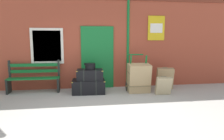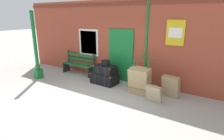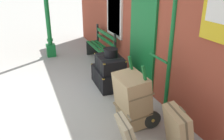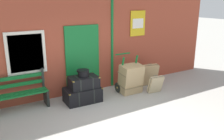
{
  "view_description": "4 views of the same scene",
  "coord_description": "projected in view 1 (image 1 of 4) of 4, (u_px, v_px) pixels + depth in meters",
  "views": [
    {
      "loc": [
        -0.47,
        -4.61,
        1.69
      ],
      "look_at": [
        0.46,
        1.56,
        0.74
      ],
      "focal_mm": 33.24,
      "sensor_mm": 36.0,
      "label": 1
    },
    {
      "loc": [
        3.72,
        -3.91,
        2.6
      ],
      "look_at": [
        0.07,
        1.8,
        0.59
      ],
      "focal_mm": 29.68,
      "sensor_mm": 36.0,
      "label": 2
    },
    {
      "loc": [
        4.58,
        -0.08,
        2.49
      ],
      "look_at": [
        0.18,
        1.66,
        0.57
      ],
      "focal_mm": 37.63,
      "sensor_mm": 36.0,
      "label": 3
    },
    {
      "loc": [
        -2.87,
        -4.18,
        2.83
      ],
      "look_at": [
        0.63,
        1.59,
        0.85
      ],
      "focal_mm": 38.81,
      "sensor_mm": 36.0,
      "label": 4
    }
  ],
  "objects": [
    {
      "name": "ground_plane",
      "position": [
        103.0,
        112.0,
        4.83
      ],
      "size": [
        60.0,
        60.0,
        0.0
      ],
      "primitive_type": "plane",
      "color": "#A3A099"
    },
    {
      "name": "brick_facade",
      "position": [
        94.0,
        41.0,
        7.13
      ],
      "size": [
        10.4,
        0.35,
        3.2
      ],
      "color": "#9E422D",
      "rests_on": "ground"
    },
    {
      "name": "suitcase_olive",
      "position": [
        164.0,
        86.0,
        6.25
      ],
      "size": [
        0.48,
        0.32,
        0.57
      ],
      "color": "tan",
      "rests_on": "ground"
    },
    {
      "name": "large_brown_trunk",
      "position": [
        139.0,
        78.0,
        6.52
      ],
      "size": [
        0.7,
        0.54,
        0.93
      ],
      "color": "tan",
      "rests_on": "ground"
    },
    {
      "name": "platform_bench",
      "position": [
        34.0,
        78.0,
        6.59
      ],
      "size": [
        1.6,
        0.43,
        1.01
      ],
      "color": "#146B2D",
      "rests_on": "ground"
    },
    {
      "name": "round_hatbox",
      "position": [
        90.0,
        66.0,
        6.42
      ],
      "size": [
        0.35,
        0.33,
        0.2
      ],
      "color": "black",
      "rests_on": "steamer_trunk_middle"
    },
    {
      "name": "porters_trolley",
      "position": [
        137.0,
        83.0,
        6.72
      ],
      "size": [
        0.71,
        0.65,
        1.19
      ],
      "color": "black",
      "rests_on": "ground"
    },
    {
      "name": "steamer_trunk_middle",
      "position": [
        90.0,
        75.0,
        6.44
      ],
      "size": [
        0.84,
        0.6,
        0.33
      ],
      "color": "black",
      "rests_on": "steamer_trunk_base"
    },
    {
      "name": "suitcase_oxblood",
      "position": [
        165.0,
        79.0,
        6.94
      ],
      "size": [
        0.59,
        0.41,
        0.75
      ],
      "color": "tan",
      "rests_on": "ground"
    },
    {
      "name": "steamer_trunk_base",
      "position": [
        89.0,
        86.0,
        6.49
      ],
      "size": [
        1.03,
        0.69,
        0.43
      ],
      "color": "black",
      "rests_on": "ground"
    }
  ]
}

